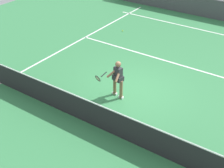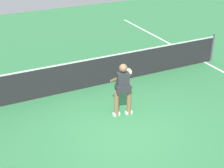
{
  "view_description": "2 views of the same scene",
  "coord_description": "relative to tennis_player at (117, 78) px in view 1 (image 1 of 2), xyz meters",
  "views": [
    {
      "loc": [
        -5.22,
        9.23,
        7.04
      ],
      "look_at": [
        0.28,
        1.14,
        0.83
      ],
      "focal_mm": 50.17,
      "sensor_mm": 36.0,
      "label": 1
    },
    {
      "loc": [
        -3.48,
        -6.42,
        5.01
      ],
      "look_at": [
        0.2,
        1.07,
        0.81
      ],
      "focal_mm": 53.32,
      "sensor_mm": 36.0,
      "label": 2
    }
  ],
  "objects": [
    {
      "name": "tennis_ball_mid",
      "position": [
        3.35,
        -5.64,
        -0.81
      ],
      "size": [
        0.07,
        0.07,
        0.07
      ],
      "primitive_type": "sphere",
      "color": "#D1E533",
      "rests_on": "ground"
    },
    {
      "name": "sideline_right_marking",
      "position": [
        4.6,
        -0.69,
        -0.84
      ],
      "size": [
        0.1,
        18.4,
        0.01
      ],
      "primitive_type": "cube",
      "color": "white",
      "rests_on": "ground"
    },
    {
      "name": "court_back_wall",
      "position": [
        -0.35,
        -10.59,
        -0.25
      ],
      "size": [
        14.89,
        0.24,
        1.2
      ],
      "primitive_type": "cube",
      "color": "#47474C",
      "rests_on": "ground"
    },
    {
      "name": "court_net",
      "position": [
        -0.35,
        1.95,
        -0.34
      ],
      "size": [
        10.57,
        0.08,
        1.07
      ],
      "color": "#4C4C51",
      "rests_on": "ground"
    },
    {
      "name": "ground_plane",
      "position": [
        -0.35,
        -0.69,
        -0.85
      ],
      "size": [
        26.52,
        26.52,
        0.0
      ],
      "primitive_type": "plane",
      "color": "#38844C"
    },
    {
      "name": "tennis_player",
      "position": [
        0.0,
        0.0,
        0.0
      ],
      "size": [
        0.92,
        0.9,
        1.55
      ],
      "color": "#8C6647",
      "rests_on": "ground"
    },
    {
      "name": "service_line_marking",
      "position": [
        -0.35,
        -3.79,
        -0.84
      ],
      "size": [
        9.89,
        0.1,
        0.01
      ],
      "primitive_type": "cube",
      "color": "white",
      "rests_on": "ground"
    },
    {
      "name": "baseline_marking",
      "position": [
        -0.35,
        -8.39,
        -0.84
      ],
      "size": [
        10.89,
        0.1,
        0.01
      ],
      "primitive_type": "cube",
      "color": "white",
      "rests_on": "ground"
    }
  ]
}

